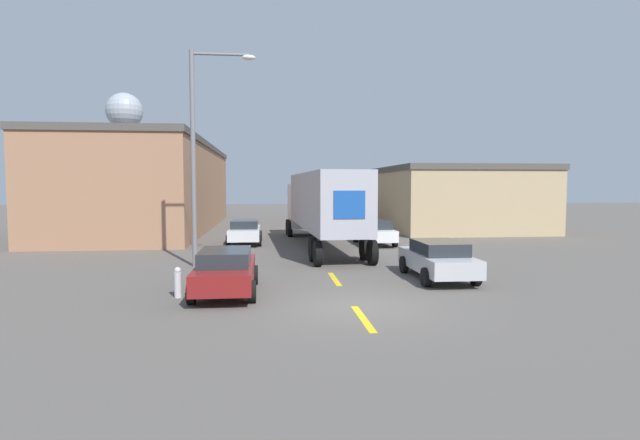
{
  "coord_description": "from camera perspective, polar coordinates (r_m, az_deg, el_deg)",
  "views": [
    {
      "loc": [
        -2.41,
        -13.65,
        3.38
      ],
      "look_at": [
        -0.26,
        6.71,
        1.98
      ],
      "focal_mm": 28.0,
      "sensor_mm": 36.0,
      "label": 1
    }
  ],
  "objects": [
    {
      "name": "warehouse_left",
      "position": [
        41.51,
        -18.34,
        3.63
      ],
      "size": [
        9.05,
        27.4,
        6.63
      ],
      "color": "#9E7051",
      "rests_on": "ground_plane"
    },
    {
      "name": "warehouse_right",
      "position": [
        44.56,
        13.02,
        2.6
      ],
      "size": [
        10.84,
        21.77,
        4.86
      ],
      "color": "tan",
      "rests_on": "ground_plane"
    },
    {
      "name": "water_tower",
      "position": [
        74.64,
        -21.45,
        11.29
      ],
      "size": [
        4.9,
        4.9,
        16.06
      ],
      "color": "#47474C",
      "rests_on": "ground_plane"
    },
    {
      "name": "fire_hydrant",
      "position": [
        15.82,
        -15.93,
        -6.87
      ],
      "size": [
        0.22,
        0.22,
        0.93
      ],
      "color": "silver",
      "rests_on": "ground_plane"
    },
    {
      "name": "parked_car_right_mid",
      "position": [
        28.96,
        6.24,
        -1.33
      ],
      "size": [
        1.95,
        4.41,
        1.4
      ],
      "color": "silver",
      "rests_on": "ground_plane"
    },
    {
      "name": "parked_car_left_far",
      "position": [
        29.44,
        -8.59,
        -1.27
      ],
      "size": [
        1.95,
        4.41,
        1.4
      ],
      "color": "silver",
      "rests_on": "ground_plane"
    },
    {
      "name": "parked_car_right_far",
      "position": [
        40.07,
        2.8,
        0.14
      ],
      "size": [
        1.95,
        4.41,
        1.4
      ],
      "color": "black",
      "rests_on": "ground_plane"
    },
    {
      "name": "parked_car_right_near",
      "position": [
        18.65,
        13.31,
        -4.32
      ],
      "size": [
        1.95,
        4.41,
        1.4
      ],
      "color": "#B2B2B7",
      "rests_on": "ground_plane"
    },
    {
      "name": "street_lamp",
      "position": [
        21.48,
        -13.54,
        8.52
      ],
      "size": [
        2.7,
        0.32,
        8.94
      ],
      "color": "slate",
      "rests_on": "ground_plane"
    },
    {
      "name": "semi_truck",
      "position": [
        27.72,
        0.05,
        2.01
      ],
      "size": [
        3.37,
        15.55,
        4.06
      ],
      "rotation": [
        0.0,
        0.0,
        0.05
      ],
      "color": "silver",
      "rests_on": "ground_plane"
    },
    {
      "name": "ground_plane",
      "position": [
        14.27,
        3.93,
        -9.81
      ],
      "size": [
        160.0,
        160.0,
        0.0
      ],
      "primitive_type": "plane",
      "color": "#56514C"
    },
    {
      "name": "road_centerline",
      "position": [
        18.27,
        1.67,
        -6.75
      ],
      "size": [
        0.2,
        13.45,
        0.01
      ],
      "color": "gold",
      "rests_on": "ground_plane"
    },
    {
      "name": "parked_car_left_near",
      "position": [
        16.01,
        -10.74,
        -5.64
      ],
      "size": [
        1.95,
        4.41,
        1.4
      ],
      "color": "maroon",
      "rests_on": "ground_plane"
    }
  ]
}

